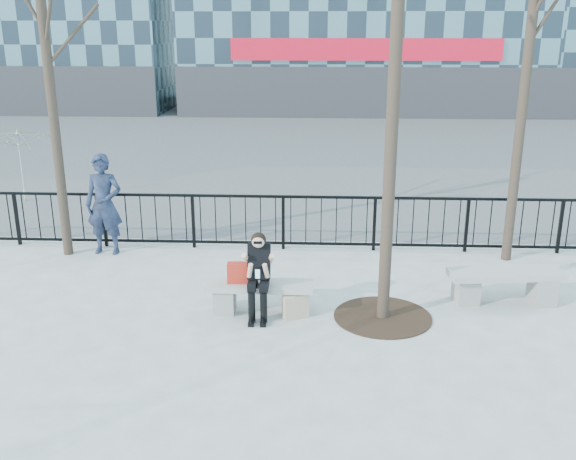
{
  "coord_description": "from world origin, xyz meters",
  "views": [
    {
      "loc": [
        0.88,
        -9.13,
        4.28
      ],
      "look_at": [
        0.4,
        0.8,
        1.1
      ],
      "focal_mm": 40.0,
      "sensor_mm": 36.0,
      "label": 1
    }
  ],
  "objects_px": {
    "bench_second": "(505,283)",
    "seated_woman": "(259,276)",
    "standing_man": "(104,204)",
    "bench_main": "(260,294)"
  },
  "relations": [
    {
      "from": "bench_second",
      "to": "seated_woman",
      "type": "height_order",
      "value": "seated_woman"
    },
    {
      "from": "seated_woman",
      "to": "bench_second",
      "type": "bearing_deg",
      "value": 10.54
    },
    {
      "from": "bench_second",
      "to": "seated_woman",
      "type": "xyz_separation_m",
      "value": [
        -3.9,
        -0.73,
        0.34
      ]
    },
    {
      "from": "bench_main",
      "to": "standing_man",
      "type": "bearing_deg",
      "value": 141.22
    },
    {
      "from": "standing_man",
      "to": "seated_woman",
      "type": "bearing_deg",
      "value": -37.96
    },
    {
      "from": "bench_second",
      "to": "standing_man",
      "type": "relative_size",
      "value": 0.92
    },
    {
      "from": "bench_main",
      "to": "seated_woman",
      "type": "bearing_deg",
      "value": -90.0
    },
    {
      "from": "seated_woman",
      "to": "standing_man",
      "type": "height_order",
      "value": "standing_man"
    },
    {
      "from": "bench_second",
      "to": "seated_woman",
      "type": "relative_size",
      "value": 1.36
    },
    {
      "from": "standing_man",
      "to": "bench_second",
      "type": "bearing_deg",
      "value": -13.43
    }
  ]
}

